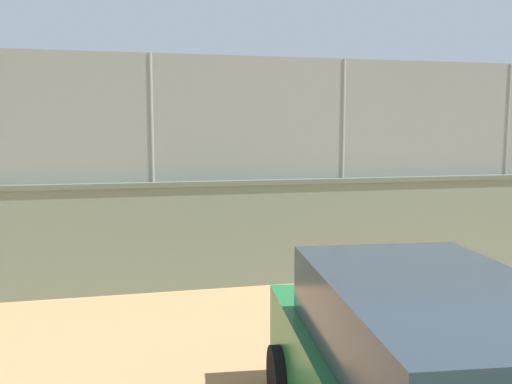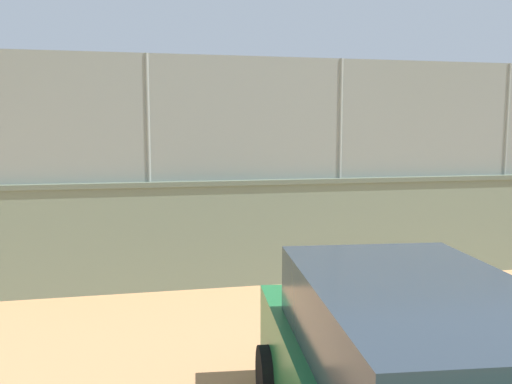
% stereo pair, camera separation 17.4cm
% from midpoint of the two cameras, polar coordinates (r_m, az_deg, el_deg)
% --- Properties ---
extents(ground_plane, '(260.00, 260.00, 0.00)m').
position_cam_midpoint_polar(ground_plane, '(22.94, 0.14, 0.19)').
color(ground_plane, tan).
extents(player_baseline_waiting, '(0.71, 1.22, 1.50)m').
position_cam_midpoint_polar(player_baseline_waiting, '(18.56, -12.28, 1.21)').
color(player_baseline_waiting, black).
rests_on(player_baseline_waiting, ground_plane).
extents(player_at_service_line, '(0.75, 1.00, 1.45)m').
position_cam_midpoint_polar(player_at_service_line, '(11.36, -8.63, -2.29)').
color(player_at_service_line, black).
rests_on(player_at_service_line, ground_plane).
extents(sports_ball, '(0.08, 0.08, 0.08)m').
position_cam_midpoint_polar(sports_ball, '(16.62, -7.33, -2.23)').
color(sports_ball, yellow).
rests_on(sports_ball, ground_plane).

